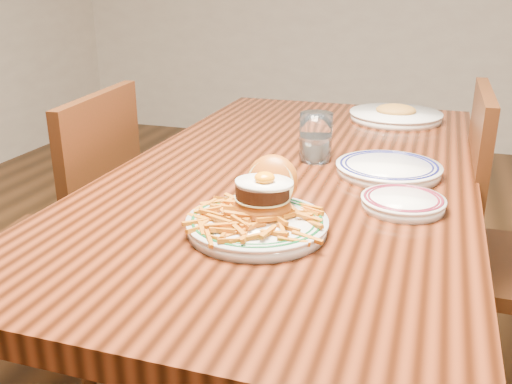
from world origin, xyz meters
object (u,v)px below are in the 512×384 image
(table, at_px, (296,200))
(chair_left, at_px, (71,239))
(side_plate, at_px, (403,202))
(main_plate, at_px, (260,211))

(table, height_order, chair_left, chair_left)
(side_plate, bearing_deg, main_plate, -157.32)
(table, distance_m, main_plate, 0.40)
(chair_left, distance_m, main_plate, 0.79)
(chair_left, bearing_deg, table, -0.27)
(main_plate, xyz_separation_m, side_plate, (0.25, 0.18, -0.02))
(table, bearing_deg, side_plate, -36.04)
(chair_left, height_order, side_plate, chair_left)
(chair_left, height_order, main_plate, chair_left)
(chair_left, bearing_deg, main_plate, -31.33)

